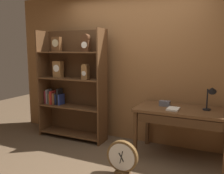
{
  "coord_description": "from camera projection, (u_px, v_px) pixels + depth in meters",
  "views": [
    {
      "loc": [
        1.42,
        -2.53,
        1.58
      ],
      "look_at": [
        -0.04,
        0.58,
        1.06
      ],
      "focal_mm": 38.62,
      "sensor_mm": 36.0,
      "label": 1
    }
  ],
  "objects": [
    {
      "name": "back_wood_panel",
      "position": [
        134.0,
        67.0,
        4.16
      ],
      "size": [
        4.8,
        0.05,
        2.6
      ],
      "primitive_type": "cube",
      "color": "brown",
      "rests_on": "ground"
    },
    {
      "name": "bookshelf",
      "position": [
        71.0,
        85.0,
        4.33
      ],
      "size": [
        1.26,
        0.36,
        1.94
      ],
      "color": "brown",
      "rests_on": "ground"
    },
    {
      "name": "workbench",
      "position": [
        181.0,
        115.0,
        3.48
      ],
      "size": [
        1.31,
        0.71,
        0.75
      ],
      "color": "brown",
      "rests_on": "ground"
    },
    {
      "name": "desk_lamp",
      "position": [
        211.0,
        94.0,
        3.32
      ],
      "size": [
        0.17,
        0.18,
        0.38
      ],
      "color": "black",
      "rests_on": "workbench"
    },
    {
      "name": "toolbox_small",
      "position": [
        165.0,
        103.0,
        3.66
      ],
      "size": [
        0.16,
        0.1,
        0.08
      ],
      "primitive_type": "cube",
      "color": "#595960",
      "rests_on": "workbench"
    },
    {
      "name": "open_repair_manual",
      "position": [
        173.0,
        109.0,
        3.42
      ],
      "size": [
        0.16,
        0.22,
        0.02
      ],
      "primitive_type": "cube",
      "rotation": [
        0.0,
        0.0,
        -0.02
      ],
      "color": "silver",
      "rests_on": "workbench"
    },
    {
      "name": "round_clock_large",
      "position": [
        122.0,
        157.0,
        3.07
      ],
      "size": [
        0.41,
        0.11,
        0.45
      ],
      "color": "brown",
      "rests_on": "ground"
    }
  ]
}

